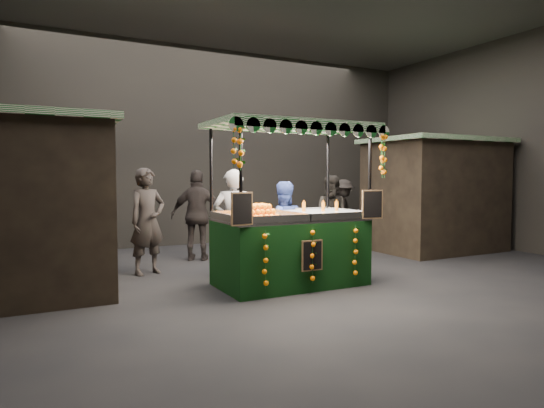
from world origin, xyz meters
TOP-DOWN VIEW (x-y plane):
  - ground at (0.00, 0.00)m, footprint 12.00×12.00m
  - market_hall at (0.00, 0.00)m, footprint 12.10×10.10m
  - neighbour_stall_left at (-4.40, 1.00)m, footprint 3.00×2.20m
  - neighbour_stall_right at (4.40, 1.50)m, footprint 3.00×2.20m
  - juice_stall at (-0.35, -0.11)m, footprint 2.65×1.56m
  - vendor_grey at (-0.92, 0.95)m, footprint 0.77×0.61m
  - vendor_blue at (-0.07, 0.72)m, footprint 0.93×0.81m
  - shopper_0 at (-2.20, 1.80)m, footprint 0.80×0.65m
  - shopper_1 at (1.76, 1.80)m, footprint 1.08×1.07m
  - shopper_2 at (-0.97, 2.71)m, footprint 1.19×0.90m
  - shopper_3 at (3.37, 3.67)m, footprint 1.22×0.99m
  - shopper_4 at (-3.17, 2.94)m, footprint 0.88×0.78m

SIDE VIEW (x-z plane):
  - ground at x=0.00m, z-range 0.00..0.00m
  - shopper_4 at x=-3.17m, z-range 0.00..1.51m
  - juice_stall at x=-0.35m, z-range -0.49..2.08m
  - vendor_blue at x=-0.07m, z-range 0.00..1.64m
  - shopper_3 at x=3.37m, z-range 0.00..1.65m
  - shopper_1 at x=1.76m, z-range 0.00..1.76m
  - vendor_grey at x=-0.92m, z-range 0.00..1.85m
  - shopper_2 at x=-0.97m, z-range 0.00..1.87m
  - shopper_0 at x=-2.20m, z-range 0.00..1.88m
  - neighbour_stall_left at x=-4.40m, z-range 0.01..2.61m
  - neighbour_stall_right at x=4.40m, z-range 0.01..2.61m
  - market_hall at x=0.00m, z-range 0.86..5.91m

